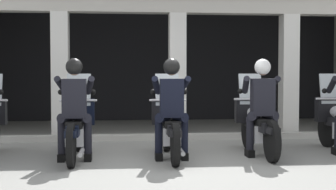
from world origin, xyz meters
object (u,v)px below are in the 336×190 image
(motorcycle_left, at_px, (77,127))
(police_officer_left, at_px, (75,100))
(motorcycle_center, at_px, (170,126))
(motorcycle_right, at_px, (257,124))
(police_officer_center, at_px, (171,100))
(police_officer_right, at_px, (262,99))

(motorcycle_left, relative_size, police_officer_left, 1.29)
(motorcycle_center, xyz_separation_m, motorcycle_right, (1.49, 0.17, 0.00))
(police_officer_center, distance_m, motorcycle_right, 1.62)
(police_officer_center, relative_size, motorcycle_right, 0.78)
(police_officer_left, relative_size, motorcycle_center, 0.78)
(motorcycle_left, distance_m, police_officer_right, 3.02)
(police_officer_left, relative_size, police_officer_right, 1.00)
(police_officer_left, relative_size, motorcycle_right, 0.78)
(police_officer_left, xyz_separation_m, police_officer_right, (2.98, 0.12, 0.00))
(police_officer_left, height_order, motorcycle_center, police_officer_left)
(motorcycle_left, distance_m, motorcycle_center, 1.49)
(motorcycle_right, bearing_deg, police_officer_right, -95.77)
(motorcycle_center, bearing_deg, police_officer_right, -15.32)
(police_officer_left, bearing_deg, motorcycle_right, -7.24)
(motorcycle_center, relative_size, police_officer_center, 1.29)
(police_officer_center, height_order, motorcycle_right, police_officer_center)
(motorcycle_left, bearing_deg, police_officer_right, -18.08)
(police_officer_left, bearing_deg, motorcycle_center, -6.00)
(motorcycle_left, xyz_separation_m, motorcycle_right, (2.98, 0.12, 0.00))
(motorcycle_center, bearing_deg, police_officer_center, -101.08)
(police_officer_center, bearing_deg, motorcycle_right, 5.94)
(police_officer_right, bearing_deg, police_officer_left, 176.70)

